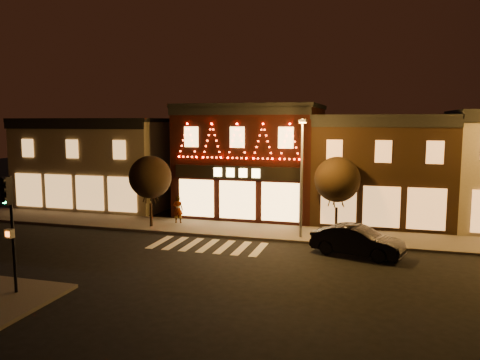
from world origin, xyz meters
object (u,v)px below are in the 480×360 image
at_px(traffic_signal_near, 9,211).
at_px(dark_sedan, 357,241).
at_px(streetlamp_mid, 302,169).
at_px(pedestrian, 178,209).

bearing_deg(traffic_signal_near, dark_sedan, 44.53).
distance_m(streetlamp_mid, pedestrian, 9.51).
relative_size(traffic_signal_near, pedestrian, 2.57).
distance_m(traffic_signal_near, streetlamp_mid, 15.77).
bearing_deg(dark_sedan, pedestrian, 87.09).
relative_size(traffic_signal_near, dark_sedan, 1.00).
xyz_separation_m(traffic_signal_near, pedestrian, (1.00, 14.28, -2.44)).
bearing_deg(pedestrian, streetlamp_mid, 160.23).
bearing_deg(pedestrian, traffic_signal_near, 78.47).
bearing_deg(streetlamp_mid, dark_sedan, -25.90).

